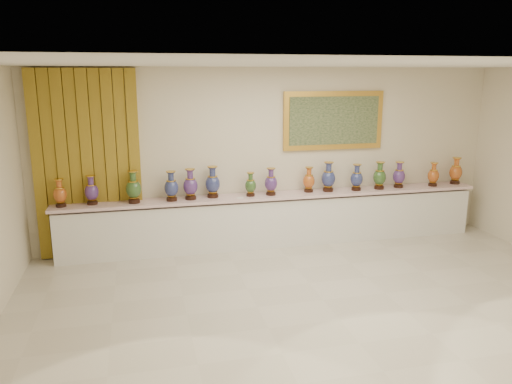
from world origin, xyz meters
TOP-DOWN VIEW (x-y plane):
  - ground at (0.00, 0.00)m, footprint 8.00×8.00m
  - room at (-2.37, 2.44)m, footprint 8.00×8.00m
  - counter at (0.00, 2.27)m, footprint 7.28×0.48m
  - vase_0 at (-3.45, 2.23)m, footprint 0.26×0.26m
  - vase_1 at (-2.99, 2.27)m, footprint 0.26×0.26m
  - vase_2 at (-2.35, 2.21)m, footprint 0.30×0.30m
  - vase_3 at (-1.77, 2.21)m, footprint 0.28×0.28m
  - vase_4 at (-1.46, 2.24)m, footprint 0.27×0.27m
  - vase_5 at (-1.09, 2.29)m, footprint 0.31×0.31m
  - vase_6 at (-0.46, 2.23)m, footprint 0.23×0.23m
  - vase_7 at (-0.11, 2.22)m, footprint 0.23×0.23m
  - vase_8 at (0.58, 2.29)m, footprint 0.25×0.25m
  - vase_9 at (0.93, 2.26)m, footprint 0.28×0.28m
  - vase_10 at (1.43, 2.21)m, footprint 0.27×0.27m
  - vase_11 at (1.87, 2.22)m, footprint 0.26×0.26m
  - vase_12 at (2.27, 2.25)m, footprint 0.27×0.27m
  - vase_13 at (2.94, 2.21)m, footprint 0.21×0.21m
  - vase_14 at (3.45, 2.29)m, footprint 0.26×0.26m
  - label_card at (-0.66, 2.13)m, footprint 0.10×0.06m

SIDE VIEW (x-z plane):
  - ground at x=0.00m, z-range 0.00..0.00m
  - counter at x=0.00m, z-range -0.01..0.89m
  - label_card at x=-0.66m, z-range 0.90..0.90m
  - vase_6 at x=-0.46m, z-range 0.88..1.28m
  - vase_13 at x=2.94m, z-range 0.88..1.31m
  - vase_8 at x=0.58m, z-range 0.88..1.31m
  - vase_0 at x=-3.45m, z-range 0.88..1.31m
  - vase_1 at x=-2.99m, z-range 0.88..1.33m
  - vase_7 at x=-0.11m, z-range 0.88..1.34m
  - vase_10 at x=1.43m, z-range 0.88..1.34m
  - vase_12 at x=2.27m, z-range 0.88..1.34m
  - vase_3 at x=-1.77m, z-range 0.87..1.36m
  - vase_11 at x=1.87m, z-range 0.87..1.36m
  - vase_14 at x=3.45m, z-range 0.87..1.37m
  - vase_4 at x=-1.46m, z-range 0.87..1.38m
  - vase_2 at x=-2.35m, z-range 0.87..1.39m
  - vase_9 at x=0.93m, z-range 0.87..1.39m
  - vase_5 at x=-1.09m, z-range 0.87..1.39m
  - room at x=-2.37m, z-range -2.40..5.60m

